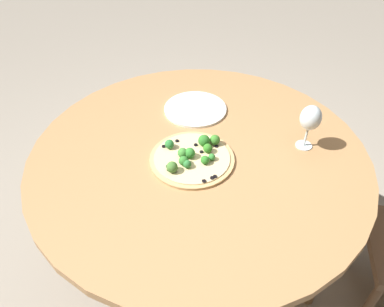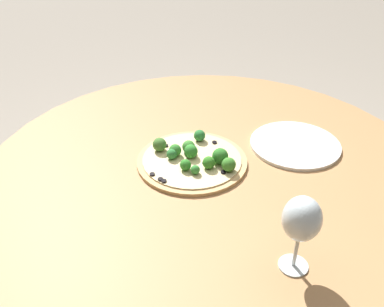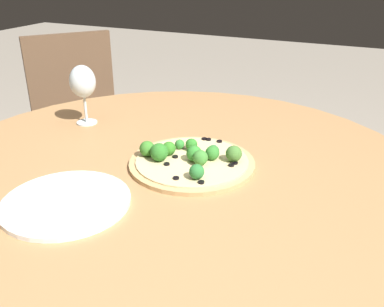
# 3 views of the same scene
# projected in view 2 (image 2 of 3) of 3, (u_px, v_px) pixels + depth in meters

# --- Properties ---
(dining_table) EXTENTS (1.24, 1.24, 0.78)m
(dining_table) POSITION_uv_depth(u_px,v_px,m) (209.00, 184.00, 1.21)
(dining_table) COLOR #A87A4C
(dining_table) RESTS_ON ground_plane
(pizza) EXTENTS (0.30, 0.30, 0.06)m
(pizza) POSITION_uv_depth(u_px,v_px,m) (193.00, 158.00, 1.17)
(pizza) COLOR tan
(pizza) RESTS_ON dining_table
(wine_glass) EXTENTS (0.08, 0.08, 0.18)m
(wine_glass) POSITION_uv_depth(u_px,v_px,m) (302.00, 220.00, 0.80)
(wine_glass) COLOR silver
(wine_glass) RESTS_ON dining_table
(plate_near) EXTENTS (0.26, 0.26, 0.01)m
(plate_near) POSITION_uv_depth(u_px,v_px,m) (295.00, 144.00, 1.25)
(plate_near) COLOR white
(plate_near) RESTS_ON dining_table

